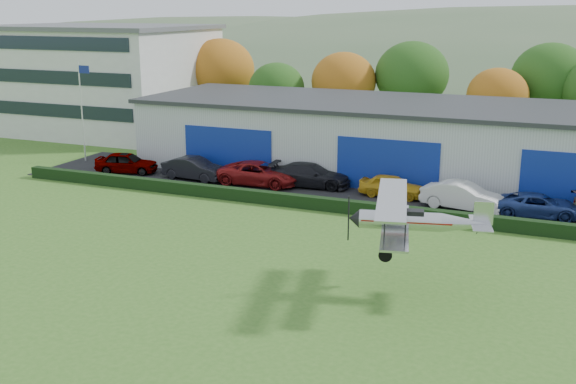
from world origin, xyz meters
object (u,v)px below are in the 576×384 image
at_px(office_block, 100,78).
at_px(car_1, 194,168).
at_px(flagpole, 82,103).
at_px(hangar, 408,138).
at_px(car_6, 538,205).
at_px(car_5, 463,196).
at_px(car_3, 310,175).
at_px(car_4, 392,186).
at_px(car_0, 126,163).
at_px(biplane, 412,219).
at_px(car_2, 260,173).

relative_size(office_block, car_1, 4.24).
height_order(office_block, flagpole, office_block).
height_order(hangar, car_1, hangar).
bearing_deg(car_6, hangar, 42.10).
distance_m(hangar, car_5, 10.23).
distance_m(car_3, car_5, 10.78).
relative_size(office_block, car_6, 4.11).
xyz_separation_m(hangar, car_1, (-13.66, -8.06, -1.81)).
xyz_separation_m(hangar, car_6, (9.83, -8.36, -1.91)).
bearing_deg(car_6, car_4, 75.56).
bearing_deg(car_0, office_block, 27.01).
height_order(car_1, car_4, car_1).
bearing_deg(car_4, car_6, -95.43).
relative_size(flagpole, car_3, 1.43).
bearing_deg(car_4, car_3, 87.16).
relative_size(office_block, car_4, 4.82).
height_order(car_4, biplane, biplane).
relative_size(hangar, car_1, 8.36).
relative_size(hangar, car_6, 8.09).
bearing_deg(car_0, biplane, -134.49).
xyz_separation_m(flagpole, car_1, (11.22, -2.08, -3.93)).
bearing_deg(office_block, car_2, -31.14).
relative_size(car_2, car_5, 1.14).
relative_size(flagpole, car_2, 1.38).
bearing_deg(car_1, car_4, -81.74).
distance_m(car_3, car_4, 5.90).
bearing_deg(car_3, car_1, 92.72).
relative_size(car_0, car_4, 1.08).
bearing_deg(car_5, car_4, 87.01).
bearing_deg(car_5, hangar, 44.17).
xyz_separation_m(car_5, car_6, (4.38, 0.11, -0.14)).
height_order(car_1, car_2, car_2).
height_order(hangar, car_6, hangar).
relative_size(office_block, car_3, 3.68).
height_order(car_2, biplane, biplane).
height_order(car_0, car_3, car_3).
bearing_deg(flagpole, car_6, -3.93).
distance_m(car_1, biplane, 23.88).
relative_size(car_2, car_3, 1.04).
relative_size(hangar, car_5, 7.99).
distance_m(car_5, biplane, 14.10).
height_order(flagpole, car_2, flagpole).
distance_m(office_block, car_3, 31.35).
xyz_separation_m(car_1, biplane, (18.96, -14.30, 2.52)).
bearing_deg(car_1, car_3, -76.52).
xyz_separation_m(flagpole, biplane, (30.18, -16.38, -1.42)).
distance_m(office_block, car_1, 24.91).
height_order(car_0, car_6, car_0).
height_order(flagpole, car_1, flagpole).
bearing_deg(office_block, car_3, -26.44).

